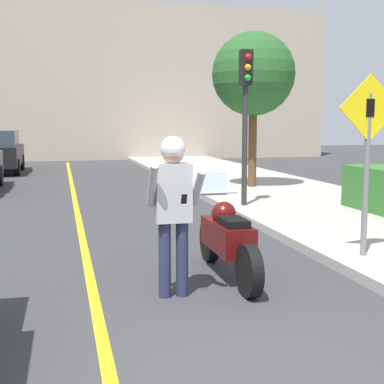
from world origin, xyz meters
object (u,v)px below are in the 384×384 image
(crossing_sign, at_px, (368,148))
(traffic_light, at_px, (246,98))
(motorcycle, at_px, (227,238))
(street_tree, at_px, (253,75))
(person_biker, at_px, (173,198))

(crossing_sign, height_order, traffic_light, traffic_light)
(motorcycle, xyz_separation_m, crossing_sign, (2.01, 0.08, 1.13))
(street_tree, bearing_deg, crossing_sign, -99.31)
(person_biker, xyz_separation_m, traffic_light, (2.75, 5.41, 1.38))
(person_biker, distance_m, street_tree, 9.93)
(motorcycle, xyz_separation_m, person_biker, (-0.83, -0.62, 0.63))
(motorcycle, height_order, traffic_light, traffic_light)
(person_biker, relative_size, traffic_light, 0.54)
(person_biker, xyz_separation_m, street_tree, (4.15, 8.75, 2.19))
(motorcycle, bearing_deg, crossing_sign, 2.23)
(crossing_sign, relative_size, street_tree, 0.57)
(person_biker, bearing_deg, traffic_light, 63.08)
(crossing_sign, xyz_separation_m, traffic_light, (-0.08, 4.72, 0.88))
(traffic_light, distance_m, street_tree, 3.71)
(crossing_sign, xyz_separation_m, street_tree, (1.32, 8.06, 1.69))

